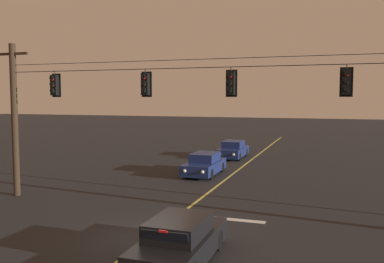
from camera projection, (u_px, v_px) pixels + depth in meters
ground_plane at (147, 239)px, 14.38m from camera, size 180.00×180.00×0.00m
lane_centre_stripe at (220, 184)px, 23.67m from camera, size 0.14×60.00×0.01m
stop_bar_paint at (224, 219)px, 16.83m from camera, size 3.40×0.36×0.01m
signal_span_assembly at (184, 121)px, 17.69m from camera, size 19.75×0.32×7.56m
traffic_light_leftmost at (54, 85)px, 19.64m from camera, size 0.48×0.41×1.22m
traffic_light_left_inner at (145, 84)px, 18.13m from camera, size 0.48×0.41×1.22m
traffic_light_centre at (231, 83)px, 16.90m from camera, size 0.48×0.41×1.22m
traffic_light_right_inner at (346, 82)px, 15.48m from camera, size 0.48×0.41×1.22m
car_waiting_near_lane at (180, 242)px, 12.28m from camera, size 1.80×4.33×1.39m
car_oncoming_lead at (204, 165)px, 26.49m from camera, size 1.80×4.42×1.39m
car_oncoming_trailing at (233, 150)px, 33.96m from camera, size 1.80×4.42×1.39m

